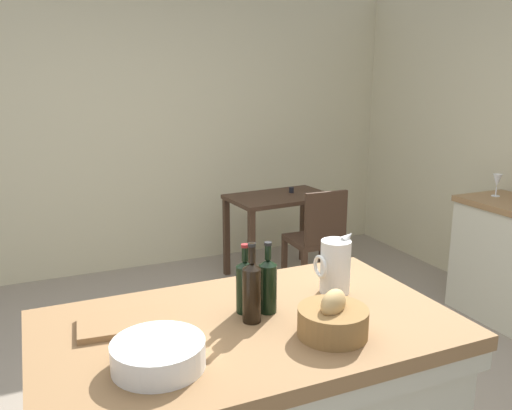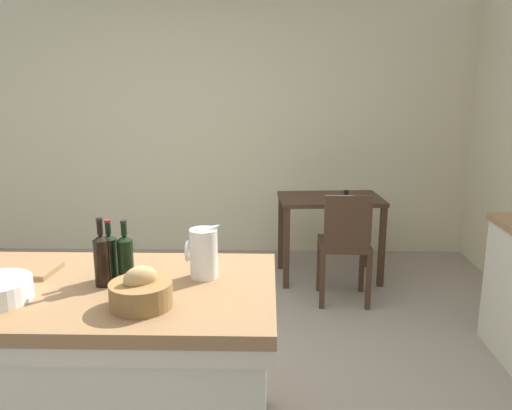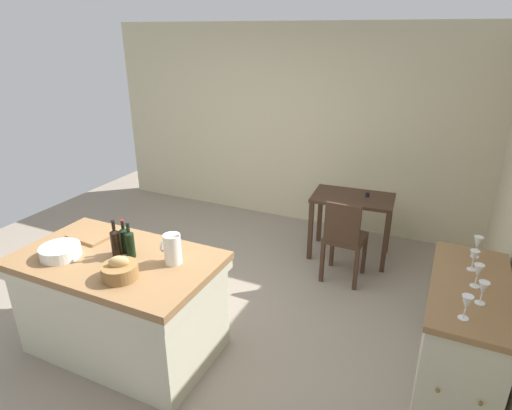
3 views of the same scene
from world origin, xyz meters
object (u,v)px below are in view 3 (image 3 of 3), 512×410
wine_glass_right (474,257)px  wine_bottle_amber (124,240)px  wine_glass_far_right (478,243)px  cutting_board (89,236)px  wine_bottle_green (116,243)px  wine_glass_far_left (467,303)px  side_cabinet (460,338)px  pitcher (172,249)px  wine_glass_left (483,289)px  wine_bottle_dark (130,243)px  writing_desk (352,206)px  wine_glass_middle (478,272)px  island_table (122,300)px  wooden_chair (344,238)px  bread_basket (120,270)px  wash_bowl (60,251)px

wine_glass_right → wine_bottle_amber: bearing=-161.8°
wine_glass_far_right → cutting_board: bearing=-162.0°
wine_bottle_green → wine_glass_far_left: size_ratio=1.98×
side_cabinet → wine_bottle_amber: 2.60m
pitcher → wine_glass_left: 2.12m
wine_bottle_dark → cutting_board: bearing=169.0°
writing_desk → wine_bottle_dark: 2.63m
writing_desk → cutting_board: 2.83m
wine_glass_far_left → side_cabinet: bearing=83.2°
wine_bottle_green → wine_glass_far_left: bearing=6.1°
wine_bottle_green → wine_glass_left: size_ratio=2.02×
wine_glass_far_left → wine_glass_middle: wine_glass_middle is taller
island_table → wooden_chair: 2.26m
island_table → bread_basket: (0.24, -0.22, 0.46)m
writing_desk → wine_glass_left: bearing=-57.0°
wooden_chair → wine_bottle_green: wine_bottle_green is taller
wash_bowl → wooden_chair: bearing=48.3°
side_cabinet → wine_glass_far_right: (0.02, 0.44, 0.56)m
wash_bowl → wine_glass_middle: wine_glass_middle is taller
wooden_chair → wine_glass_left: 1.84m
wine_glass_far_left → island_table: bearing=-173.8°
wine_bottle_amber → wine_bottle_green: bearing=-95.5°
wooden_chair → wine_bottle_dark: 2.20m
wine_bottle_amber → wine_glass_far_right: bearing=22.5°
bread_basket → wine_bottle_green: (-0.23, 0.22, 0.07)m
wash_bowl → wine_glass_right: bearing=20.5°
wine_glass_left → side_cabinet: bearing=101.7°
wine_glass_far_left → wine_glass_middle: bearing=80.9°
pitcher → wine_glass_left: size_ratio=1.77×
wine_glass_far_right → side_cabinet: bearing=-92.5°
writing_desk → wine_bottle_green: 2.72m
wine_glass_far_left → wine_glass_middle: size_ratio=0.95×
island_table → wine_bottle_dark: 0.53m
wooden_chair → bread_basket: (-1.13, -2.01, 0.42)m
wine_bottle_dark → wine_glass_left: (2.44, 0.42, 0.02)m
wine_bottle_dark → wine_glass_right: size_ratio=1.87×
island_table → writing_desk: 2.72m
wooden_chair → wine_glass_middle: (1.15, -1.12, 0.50)m
writing_desk → wine_bottle_amber: (-1.29, -2.28, 0.35)m
side_cabinet → wine_glass_middle: bearing=-20.9°
wash_bowl → wine_glass_far_left: size_ratio=1.92×
bread_basket → cutting_board: (-0.68, 0.38, -0.05)m
wooden_chair → bread_basket: bread_basket is taller
wooden_chair → wine_glass_left: wine_glass_left is taller
wine_glass_left → bread_basket: bearing=-163.3°
wine_glass_middle → island_table: bearing=-164.9°
wine_bottle_dark → wine_glass_middle: wine_bottle_dark is taller
side_cabinet → wine_bottle_green: size_ratio=3.88×
island_table → bread_basket: bread_basket is taller
wine_bottle_green → side_cabinet: bearing=15.3°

